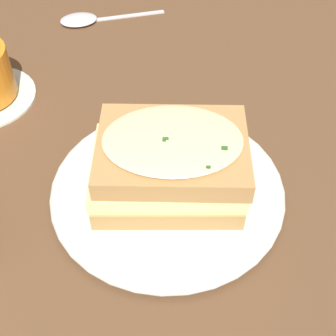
% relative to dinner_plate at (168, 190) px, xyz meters
% --- Properties ---
extents(ground_plane, '(2.40, 2.40, 0.00)m').
position_rel_dinner_plate_xyz_m(ground_plane, '(-0.02, -0.00, -0.01)').
color(ground_plane, brown).
extents(dinner_plate, '(0.24, 0.24, 0.01)m').
position_rel_dinner_plate_xyz_m(dinner_plate, '(0.00, 0.00, 0.00)').
color(dinner_plate, silver).
rests_on(dinner_plate, ground_plane).
extents(sandwich, '(0.19, 0.17, 0.07)m').
position_rel_dinner_plate_xyz_m(sandwich, '(-0.00, -0.00, 0.04)').
color(sandwich, '#B2844C').
rests_on(sandwich, dinner_plate).
extents(spoon, '(0.16, 0.07, 0.01)m').
position_rel_dinner_plate_xyz_m(spoon, '(-0.07, -0.37, -0.00)').
color(spoon, silver).
rests_on(spoon, ground_plane).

